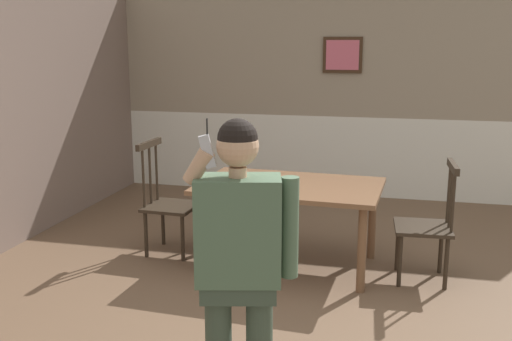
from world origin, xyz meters
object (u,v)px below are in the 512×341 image
object	(u,v)px
dining_table	(290,194)
chair_by_doorway	(428,225)
person_figure	(240,253)
chair_near_window	(167,202)

from	to	relation	value
dining_table	chair_by_doorway	world-z (taller)	chair_by_doorway
chair_by_doorway	person_figure	bearing A→B (deg)	151.21
chair_near_window	chair_by_doorway	distance (m)	2.35
dining_table	chair_near_window	bearing A→B (deg)	176.75
chair_near_window	person_figure	bearing A→B (deg)	32.91
dining_table	chair_by_doorway	xyz separation A→B (m)	(1.17, -0.06, -0.18)
chair_by_doorway	person_figure	xyz separation A→B (m)	(-1.03, -2.15, 0.44)
chair_near_window	chair_by_doorway	world-z (taller)	chair_near_window
dining_table	person_figure	distance (m)	2.23
person_figure	chair_by_doorway	bearing A→B (deg)	-128.98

